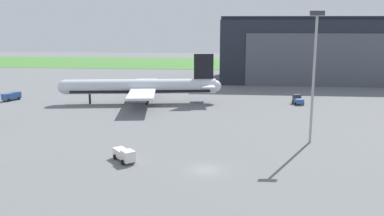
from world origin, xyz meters
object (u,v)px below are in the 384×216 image
Objects in this scene: maintenance_hangar at (320,50)px; baggage_tug at (11,96)px; airliner_far_right at (141,87)px; apron_light_mast at (314,69)px; fuel_bowser at (298,100)px; stair_truck at (124,155)px.

baggage_tug is at bearing -152.19° from maintenance_hangar.
apron_light_mast is at bearing -41.17° from airliner_far_right.
fuel_bowser is 0.18× the size of apron_light_mast.
fuel_bowser is 0.76× the size of baggage_tug.
stair_truck is at bearing -124.60° from fuel_bowser.
fuel_bowser is 58.74m from stair_truck.
maintenance_hangar is 14.13× the size of stair_truck.
maintenance_hangar is 105.48m from stair_truck.
airliner_far_right is 50.18m from apron_light_mast.
stair_truck is (-47.35, -93.75, -9.75)m from maintenance_hangar.
airliner_far_right is at bearing -138.43° from maintenance_hangar.
stair_truck is at bearing -81.20° from airliner_far_right.
maintenance_hangar is at bearing 77.97° from apron_light_mast.
apron_light_mast is (72.83, -33.27, 11.85)m from baggage_tug.
airliner_far_right is 10.44× the size of fuel_bowser.
fuel_bowser reaches higher than stair_truck.
baggage_tug is at bearing -178.43° from fuel_bowser.
maintenance_hangar reaches higher than stair_truck.
airliner_far_right is at bearing 98.80° from stair_truck.
stair_truck is (-33.36, -48.35, -0.03)m from fuel_bowser.
stair_truck is (7.05, -45.52, -3.21)m from airliner_far_right.
apron_light_mast reaches higher than baggage_tug.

